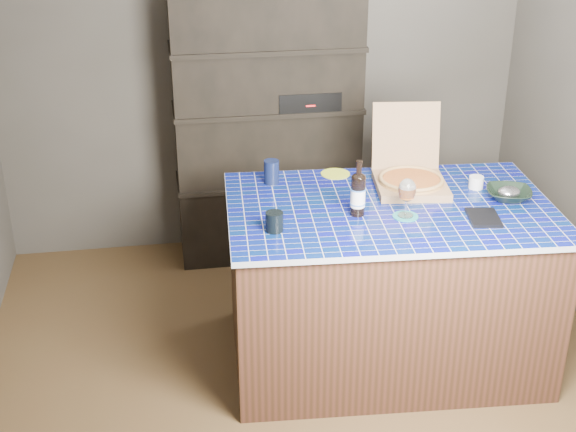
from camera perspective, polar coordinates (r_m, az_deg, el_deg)
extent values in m
plane|color=#503C22|center=(4.38, 1.49, -11.63)|extent=(3.50, 3.50, 0.00)
plane|color=#4E4A43|center=(5.41, -1.87, 10.46)|extent=(3.50, 0.00, 3.50)
plane|color=#4E4A43|center=(2.28, 10.24, -12.35)|extent=(3.50, 0.00, 3.50)
cube|color=black|center=(5.31, -1.50, 6.21)|extent=(1.20, 0.40, 1.80)
cube|color=black|center=(5.23, 1.29, 8.51)|extent=(0.40, 0.32, 0.12)
cube|color=#49271C|center=(4.37, 6.97, -4.95)|extent=(1.70, 1.13, 0.89)
cube|color=#051D53|center=(4.16, 7.30, 0.54)|extent=(1.74, 1.17, 0.03)
cube|color=#A07452|center=(4.36, 8.72, 2.15)|extent=(0.42, 0.42, 0.04)
cube|color=#A07452|center=(4.49, 8.39, 5.66)|extent=(0.38, 0.13, 0.37)
cylinder|color=#A97D46|center=(4.35, 8.75, 2.47)|extent=(0.34, 0.34, 0.01)
cylinder|color=maroon|center=(4.34, 8.76, 2.60)|extent=(0.30, 0.30, 0.01)
torus|color=#A97D46|center=(4.34, 8.76, 2.65)|extent=(0.35, 0.35, 0.02)
cylinder|color=black|center=(3.99, 4.99, 1.42)|extent=(0.07, 0.07, 0.20)
ellipsoid|color=black|center=(3.96, 5.04, 2.76)|extent=(0.07, 0.07, 0.04)
cylinder|color=black|center=(3.94, 5.07, 3.40)|extent=(0.03, 0.03, 0.08)
cylinder|color=white|center=(4.00, 4.99, 1.29)|extent=(0.07, 0.07, 0.09)
cylinder|color=#3D73D0|center=(4.01, 4.97, 0.91)|extent=(0.08, 0.08, 0.01)
cylinder|color=#3D73D0|center=(3.98, 5.01, 1.92)|extent=(0.08, 0.08, 0.01)
cylinder|color=#187C7C|center=(4.04, 8.35, -0.02)|extent=(0.13, 0.13, 0.01)
cylinder|color=white|center=(4.04, 8.35, 0.06)|extent=(0.08, 0.08, 0.01)
cylinder|color=white|center=(4.02, 8.39, 0.64)|extent=(0.01, 0.01, 0.08)
ellipsoid|color=white|center=(3.98, 8.47, 1.84)|extent=(0.09, 0.09, 0.12)
cylinder|color=#C4621F|center=(3.99, 8.46, 1.69)|extent=(0.07, 0.07, 0.06)
cylinder|color=white|center=(3.97, 8.49, 2.13)|extent=(0.08, 0.08, 0.02)
cylinder|color=black|center=(3.84, -0.98, -0.41)|extent=(0.09, 0.09, 0.10)
cube|color=black|center=(4.09, 13.74, -0.11)|extent=(0.18, 0.23, 0.02)
imported|color=black|center=(4.34, 15.43, 1.52)|extent=(0.29, 0.29, 0.06)
ellipsoid|color=#A9AAB4|center=(4.34, 15.44, 1.66)|extent=(0.12, 0.10, 0.06)
cylinder|color=white|center=(4.43, 13.23, 2.35)|extent=(0.08, 0.08, 0.07)
cylinder|color=black|center=(4.37, -1.18, 3.16)|extent=(0.08, 0.08, 0.13)
cylinder|color=#BBCC2B|center=(4.52, 3.39, 3.02)|extent=(0.16, 0.16, 0.01)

